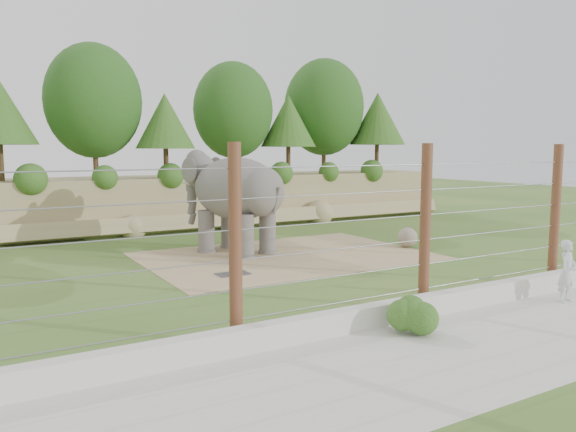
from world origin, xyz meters
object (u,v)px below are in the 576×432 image
elephant (236,203)px  stone_ball (408,237)px  zookeeper (567,271)px  barrier_fence (425,227)px

elephant → stone_ball: (6.27, -2.36, -1.45)m
elephant → zookeeper: bearing=-89.1°
elephant → barrier_fence: barrier_fence is taller
stone_ball → barrier_fence: bearing=-129.8°
elephant → barrier_fence: 8.99m
stone_ball → barrier_fence: barrier_fence is taller
barrier_fence → zookeeper: size_ratio=12.79×
elephant → stone_ball: size_ratio=5.90×
stone_ball → zookeeper: size_ratio=0.49×
elephant → stone_ball: elephant is taller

